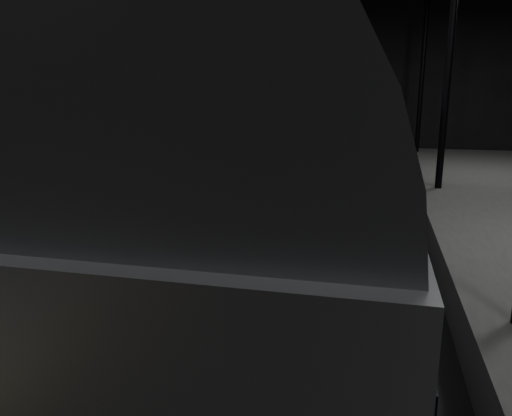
% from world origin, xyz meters
% --- Properties ---
extents(ground, '(44.00, 44.00, 0.00)m').
position_xyz_m(ground, '(0.00, 0.00, 0.00)').
color(ground, black).
rests_on(ground, ground).
extents(platform_left, '(9.00, 43.80, 1.00)m').
position_xyz_m(platform_left, '(-7.50, 0.00, 0.50)').
color(platform_left, '#4F4F4D').
rests_on(platform_left, ground).
extents(tactile_strip, '(0.50, 43.80, 0.01)m').
position_xyz_m(tactile_strip, '(-3.25, 0.00, 1.00)').
color(tactile_strip, olive).
rests_on(tactile_strip, platform_left).
extents(track, '(2.40, 43.00, 0.24)m').
position_xyz_m(track, '(0.00, 0.00, 0.07)').
color(track, '#3F3328').
rests_on(track, ground).
extents(train, '(3.13, 20.95, 5.60)m').
position_xyz_m(train, '(-0.00, -0.66, 3.12)').
color(train, '#A8AAB0').
rests_on(train, ground).
extents(woman, '(0.69, 0.55, 1.66)m').
position_xyz_m(woman, '(-3.85, -2.01, 1.83)').
color(woman, '#98895D').
rests_on(woman, platform_left).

